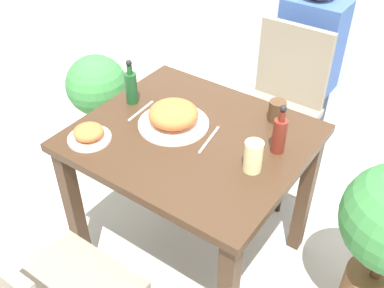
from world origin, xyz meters
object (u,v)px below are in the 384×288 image
Objects in this scene: drink_cup at (277,111)px; juice_glass at (253,156)px; chair_far at (280,100)px; food_plate at (173,116)px; sauce_bottle at (131,86)px; person_figure at (306,65)px; condiment_bottle at (279,134)px; side_plate at (89,134)px; potted_plant_left at (99,97)px.

drink_cup is 0.74× the size of juice_glass.
chair_far is 3.10× the size of food_plate.
person_figure is (0.39, 1.07, -0.25)m from sauce_bottle.
condiment_bottle is (0.43, 0.10, 0.04)m from food_plate.
chair_far reaches higher than juice_glass.
side_plate is 0.88m from potted_plant_left.
side_plate is 0.74m from condiment_bottle.
juice_glass is at bearing -7.93° from sauce_bottle.
food_plate is 0.26m from sauce_bottle.
juice_glass is 1.29m from potted_plant_left.
side_plate is 0.31m from sauce_bottle.
potted_plant_left is (-0.57, 0.58, -0.34)m from side_plate.
condiment_bottle is (0.10, -0.18, 0.04)m from drink_cup.
chair_far is 4.38× the size of sauce_bottle.
drink_cup is 0.44× the size of sauce_bottle.
side_plate is at bearing -45.16° from potted_plant_left.
chair_far reaches higher than side_plate.
condiment_bottle is at bearing 12.57° from food_plate.
juice_glass is 0.66m from sauce_bottle.
sauce_bottle is 0.18× the size of person_figure.
sauce_bottle is at bearing 97.91° from side_plate.
side_plate is 0.77m from drink_cup.
sauce_bottle reaches higher than juice_glass.
potted_plant_left is at bearing 153.03° from sauce_bottle.
condiment_bottle reaches higher than food_plate.
drink_cup is at bearing -68.40° from chair_far.
potted_plant_left is 0.59× the size of person_figure.
drink_cup is at bearing 45.36° from side_plate.
potted_plant_left is (-0.53, 0.27, -0.39)m from sauce_bottle.
sauce_bottle is 0.71m from potted_plant_left.
side_plate is (-0.21, -0.27, -0.02)m from food_plate.
juice_glass is at bearing -8.00° from food_plate.
juice_glass is (0.07, -0.33, 0.02)m from drink_cup.
drink_cup is at bearing 22.54° from sauce_bottle.
potted_plant_left is at bearing 158.79° from food_plate.
sauce_bottle reaches higher than drink_cup.
side_plate is at bearing -128.13° from food_plate.
condiment_bottle is (0.29, -0.67, 0.31)m from chair_far.
side_plate is 0.25× the size of potted_plant_left.
side_plate is 1.40× the size of juice_glass.
juice_glass reaches higher than potted_plant_left.
drink_cup is 0.21m from condiment_bottle.
person_figure is (-0.30, 1.01, -0.25)m from condiment_bottle.
condiment_bottle is 1.29m from potted_plant_left.
drink_cup is at bearing 40.16° from food_plate.
condiment_bottle is at bearing -73.62° from person_figure.
condiment_bottle is (0.68, 0.06, 0.00)m from sauce_bottle.
side_plate is 0.83× the size of sauce_bottle.
drink_cup is (0.54, 0.55, 0.02)m from side_plate.
chair_far is 0.59m from drink_cup.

